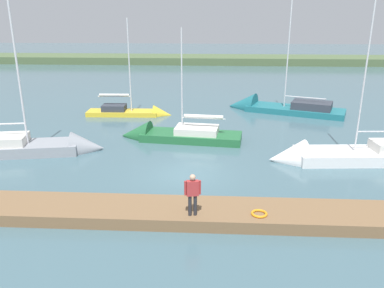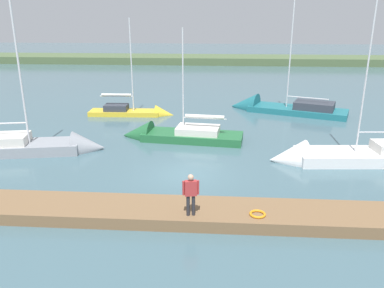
{
  "view_description": "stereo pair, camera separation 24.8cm",
  "coord_description": "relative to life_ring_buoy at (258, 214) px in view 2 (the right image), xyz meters",
  "views": [
    {
      "loc": [
        -1.41,
        19.11,
        8.09
      ],
      "look_at": [
        -0.29,
        -0.2,
        1.65
      ],
      "focal_mm": 36.39,
      "sensor_mm": 36.0,
      "label": 1
    },
    {
      "loc": [
        -1.66,
        19.1,
        8.09
      ],
      "look_at": [
        -0.29,
        -0.2,
        1.65
      ],
      "focal_mm": 36.39,
      "sensor_mm": 36.0,
      "label": 2
    }
  ],
  "objects": [
    {
      "name": "ground_plane",
      "position": [
        3.29,
        -5.15,
        -0.56
      ],
      "size": [
        200.0,
        200.0,
        0.0
      ],
      "primitive_type": "plane",
      "color": "#42606B"
    },
    {
      "name": "far_shoreline",
      "position": [
        3.29,
        -55.97,
        -0.56
      ],
      "size": [
        180.0,
        8.0,
        2.4
      ],
      "primitive_type": "cube",
      "color": "#4C603D",
      "rests_on": "ground_plane"
    },
    {
      "name": "dock_pier",
      "position": [
        3.29,
        -0.46,
        -0.3
      ],
      "size": [
        26.75,
        2.3,
        0.51
      ],
      "primitive_type": "cube",
      "color": "brown",
      "rests_on": "ground_plane"
    },
    {
      "name": "life_ring_buoy",
      "position": [
        0.0,
        0.0,
        0.0
      ],
      "size": [
        0.66,
        0.66,
        0.1
      ],
      "primitive_type": "torus",
      "color": "orange",
      "rests_on": "dock_pier"
    },
    {
      "name": "sailboat_near_dock",
      "position": [
        -5.61,
        -7.67,
        -0.36
      ],
      "size": [
        10.08,
        3.04,
        12.13
      ],
      "rotation": [
        0.0,
        0.0,
        0.07
      ],
      "color": "white",
      "rests_on": "ground_plane"
    },
    {
      "name": "sailboat_mid_channel",
      "position": [
        8.58,
        -17.81,
        -0.44
      ],
      "size": [
        7.16,
        1.91,
        8.73
      ],
      "rotation": [
        0.0,
        0.0,
        3.17
      ],
      "color": "gold",
      "rests_on": "ground_plane"
    },
    {
      "name": "sailboat_outer_mooring",
      "position": [
        12.69,
        -8.06,
        -0.31
      ],
      "size": [
        9.33,
        3.83,
        10.88
      ],
      "rotation": [
        0.0,
        0.0,
        3.33
      ],
      "color": "gray",
      "rests_on": "ground_plane"
    },
    {
      "name": "sailboat_far_right",
      "position": [
        4.85,
        -11.27,
        -0.38
      ],
      "size": [
        8.46,
        3.13,
        8.37
      ],
      "rotation": [
        0.0,
        0.0,
        -0.11
      ],
      "color": "#236638",
      "rests_on": "ground_plane"
    },
    {
      "name": "sailboat_inner_slip",
      "position": [
        -3.3,
        -20.03,
        -0.37
      ],
      "size": [
        10.36,
        6.03,
        10.83
      ],
      "rotation": [
        0.0,
        0.0,
        -0.36
      ],
      "color": "#1E6B75",
      "rests_on": "ground_plane"
    },
    {
      "name": "person_on_dock",
      "position": [
        2.66,
        0.18,
        0.97
      ],
      "size": [
        0.65,
        0.3,
        1.75
      ],
      "rotation": [
        0.0,
        0.0,
        4.89
      ],
      "color": "#28282D",
      "rests_on": "dock_pier"
    }
  ]
}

